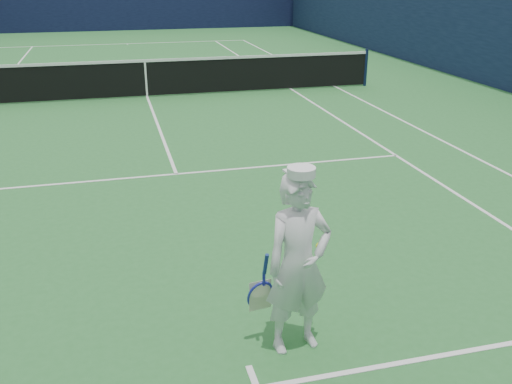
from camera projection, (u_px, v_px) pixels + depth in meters
The scene contains 5 objects.
ground at pixel (147, 97), 15.48m from camera, with size 80.00×80.00×0.00m, color #296D30.
court_markings at pixel (147, 97), 15.48m from camera, with size 11.03×23.83×0.01m.
windscreen_fence at pixel (142, 21), 14.74m from camera, with size 20.12×36.12×4.00m.
tennis_net at pixel (146, 77), 15.27m from camera, with size 12.88×0.09×1.07m.
tennis_player at pixel (298, 264), 5.02m from camera, with size 0.79×0.49×1.76m.
Camera 1 is at (-0.97, -15.59, 3.30)m, focal length 40.00 mm.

